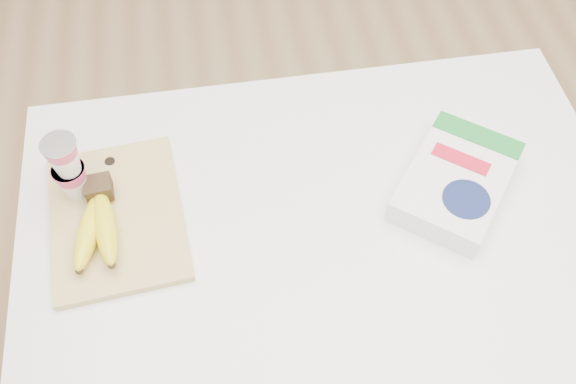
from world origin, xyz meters
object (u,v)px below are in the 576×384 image
object	(u,v)px
yogurt_stack	(68,167)
cereal_box	(456,181)
table	(318,316)
cutting_board	(117,217)
bananas	(97,223)

from	to	relation	value
yogurt_stack	cereal_box	bearing A→B (deg)	-7.65
yogurt_stack	table	bearing A→B (deg)	-15.38
cutting_board	cereal_box	bearing A→B (deg)	-8.16
table	cereal_box	xyz separation A→B (m)	(0.25, 0.03, 0.45)
cutting_board	yogurt_stack	xyz separation A→B (m)	(-0.07, 0.06, 0.09)
cutting_board	bananas	size ratio (longest dim) A/B	1.63
yogurt_stack	cereal_box	distance (m)	0.70
cutting_board	bananas	distance (m)	0.05
bananas	yogurt_stack	distance (m)	0.11
cutting_board	yogurt_stack	size ratio (longest dim) A/B	2.21
yogurt_stack	bananas	bearing A→B (deg)	-65.94
bananas	cereal_box	distance (m)	0.66
cutting_board	yogurt_stack	world-z (taller)	yogurt_stack
cutting_board	cereal_box	size ratio (longest dim) A/B	1.06
table	bananas	distance (m)	0.61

